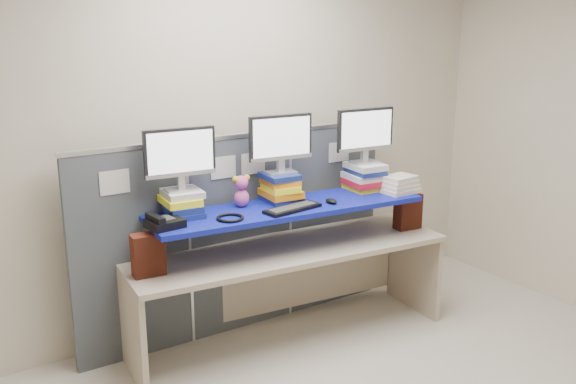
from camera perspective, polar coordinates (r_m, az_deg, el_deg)
room at (r=3.32m, az=10.65°, el=-1.47°), size 5.00×4.00×2.80m
cubicle_partition at (r=4.89m, az=-4.22°, el=-3.61°), size 2.60×0.06×1.53m
desk at (r=4.74m, az=0.00°, el=-6.59°), size 2.44×0.92×0.73m
brick_pier_left at (r=4.24m, az=-12.33°, el=-5.47°), size 0.22×0.13×0.28m
brick_pier_right at (r=5.15m, az=10.61°, el=-1.71°), size 0.22×0.13×0.28m
blue_board at (r=4.60m, az=0.00°, el=-1.42°), size 2.06×0.69×0.04m
book_stack_left at (r=4.40m, az=-9.40°, el=-0.95°), size 0.28×0.33×0.18m
book_stack_center at (r=4.67m, az=-0.67°, el=0.39°), size 0.27×0.31×0.21m
book_stack_right at (r=5.03m, az=6.77°, el=1.39°), size 0.28×0.33×0.21m
monitor_left at (r=4.32m, az=-9.57°, el=3.22°), size 0.49×0.16×0.42m
monitor_center at (r=4.59m, az=-0.65°, el=4.60°), size 0.49×0.16×0.42m
monitor_right at (r=4.96m, az=6.89°, el=5.29°), size 0.49×0.16×0.42m
keyboard at (r=4.48m, az=0.41°, el=-1.47°), size 0.45×0.20×0.03m
mouse at (r=4.65m, az=3.87°, el=-0.80°), size 0.06×0.11×0.04m
desk_phone at (r=4.18m, az=-11.01°, el=-2.66°), size 0.23×0.21×0.09m
headset at (r=4.29m, az=-5.16°, el=-2.30°), size 0.25×0.25×0.02m
plush_toy at (r=4.55m, az=-4.16°, el=0.11°), size 0.13×0.10×0.23m
binder_stack at (r=5.01m, az=9.87°, el=0.66°), size 0.28×0.23×0.13m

